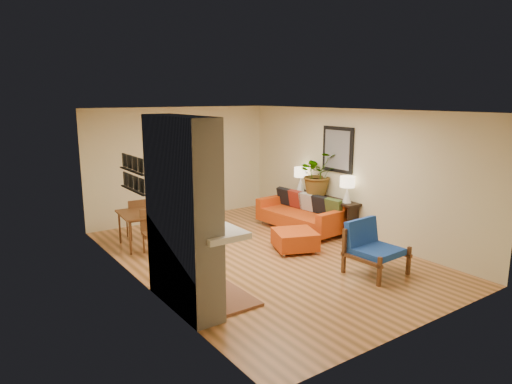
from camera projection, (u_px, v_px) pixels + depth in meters
room_shell at (217, 167)px, 10.47m from camera, size 6.50×6.50×6.50m
fireplace at (185, 218)px, 6.09m from camera, size 1.09×1.68×2.60m
sofa at (303, 213)px, 9.88m from camera, size 1.01×2.07×0.79m
ottoman at (295, 239)px, 8.53m from camera, size 0.96×0.96×0.38m
blue_chair at (371, 245)px, 7.44m from camera, size 0.87×0.85×0.86m
dining_table at (141, 219)px, 8.70m from camera, size 0.73×1.55×0.82m
console_table at (324, 203)px, 9.81m from camera, size 0.34×1.85×0.72m
lamp_near at (347, 186)px, 9.17m from camera, size 0.30×0.30×0.54m
lamp_far at (301, 176)px, 10.33m from camera, size 0.30×0.30×0.54m
houseplant at (318, 173)px, 9.83m from camera, size 1.02×0.94×0.96m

